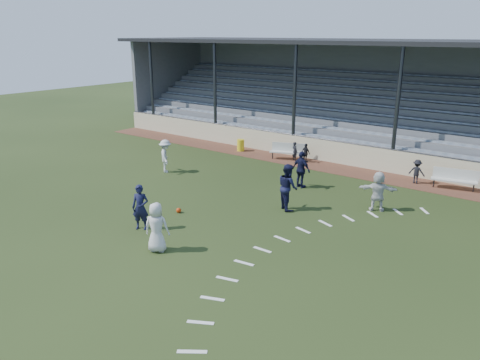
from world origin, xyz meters
name	(u,v)px	position (x,y,z in m)	size (l,w,h in m)	color
ground	(200,229)	(0.00, 0.00, 0.00)	(90.00, 90.00, 0.00)	#243314
cinder_track	(329,167)	(0.00, 10.50, 0.01)	(34.00, 2.00, 0.02)	#552F22
retaining_wall	(338,153)	(0.00, 11.55, 0.60)	(34.00, 0.18, 1.20)	beige
bench_left	(288,150)	(-2.64, 10.57, 0.58)	(2.00, 1.18, 0.95)	beige
bench_right	(455,177)	(6.35, 10.68, 0.58)	(2.04, 0.86, 0.95)	beige
trash_bin	(241,145)	(-6.03, 10.51, 0.37)	(0.44, 0.44, 0.71)	yellow
football	(179,210)	(-1.80, 0.74, 0.10)	(0.20, 0.20, 0.20)	#BF330B
player_white_lead	(157,227)	(0.09, -2.19, 0.85)	(0.83, 0.54, 1.71)	silver
player_navy_lead	(140,207)	(-1.75, -1.27, 0.86)	(0.62, 0.41, 1.71)	#121433
player_navy_mid	(288,187)	(1.48, 3.80, 0.96)	(0.94, 0.73, 1.93)	#121433
player_white_wing	(166,156)	(-6.41, 4.54, 0.86)	(1.12, 0.64, 1.73)	silver
player_navy_wing	(301,170)	(0.50, 6.59, 0.87)	(1.03, 0.43, 1.75)	#121433
player_white_back	(378,191)	(4.51, 5.89, 0.83)	(1.54, 0.49, 1.66)	silver
sub_left_near	(295,151)	(-2.19, 10.52, 0.57)	(0.40, 0.26, 1.09)	black
sub_left_far	(306,153)	(-1.52, 10.61, 0.55)	(0.62, 0.26, 1.06)	black
sub_right	(417,172)	(4.65, 10.48, 0.61)	(0.76, 0.44, 1.18)	black
grandstand	(374,113)	(0.01, 16.26, 2.20)	(34.60, 9.00, 6.61)	slate
penalty_arc	(295,260)	(4.12, 0.00, 0.01)	(3.89, 14.63, 0.01)	white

